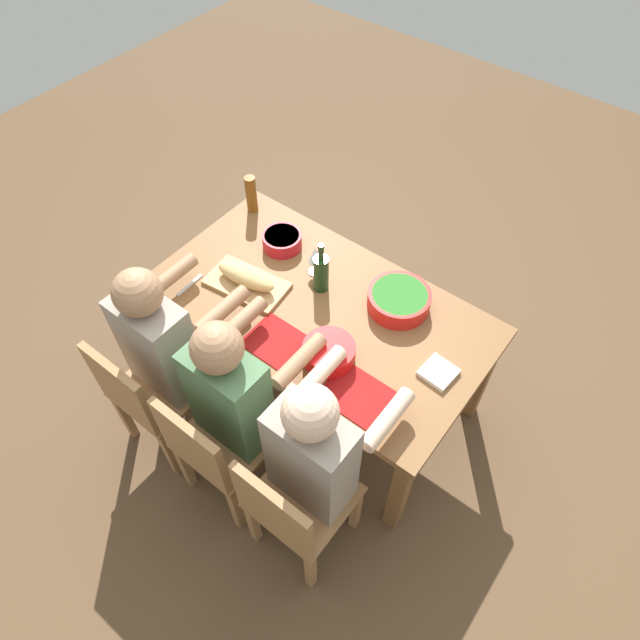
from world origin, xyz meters
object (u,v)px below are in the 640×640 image
object	(u,v)px
chair_far_right	(147,394)
beer_bottle	(251,194)
cutting_board	(247,284)
chair_far_left	(291,508)
serving_bowl_pasta	(282,240)
diner_far_left	(318,453)
wine_bottle	(321,272)
bread_loaf	(246,276)
diner_far_center	(237,394)
chair_far_center	(214,447)
diner_far_right	(166,343)
napkin_stack	(438,372)
dining_table	(320,317)
wine_glass	(315,256)
serving_bowl_fruit	(329,352)
serving_bowl_greens	(399,299)

from	to	relation	value
chair_far_right	beer_bottle	xyz separation A→B (m)	(0.27, -1.09, 0.37)
cutting_board	beer_bottle	bearing A→B (deg)	-50.96
chair_far_left	serving_bowl_pasta	distance (m)	1.33
chair_far_right	diner_far_left	world-z (taller)	diner_far_left
chair_far_right	beer_bottle	distance (m)	1.19
wine_bottle	chair_far_left	bearing A→B (deg)	120.73
bread_loaf	chair_far_left	bearing A→B (deg)	141.09
diner_far_center	cutting_board	bearing A→B (deg)	-52.33
chair_far_center	wine_bottle	size ratio (longest dim) A/B	2.93
cutting_board	diner_far_right	bearing A→B (deg)	80.18
chair_far_left	napkin_stack	xyz separation A→B (m)	(-0.20, -0.79, 0.27)
diner_far_left	napkin_stack	bearing A→B (deg)	-108.12
dining_table	chair_far_right	xyz separation A→B (m)	(0.45, 0.78, -0.17)
dining_table	diner_far_left	bearing A→B (deg)	127.20
bread_loaf	cutting_board	bearing A→B (deg)	-90.00
serving_bowl_pasta	wine_glass	bearing A→B (deg)	171.01
diner_far_right	napkin_stack	world-z (taller)	diner_far_right
serving_bowl_fruit	serving_bowl_greens	bearing A→B (deg)	-100.05
serving_bowl_pasta	beer_bottle	xyz separation A→B (m)	(0.31, -0.12, 0.07)
dining_table	serving_bowl_greens	xyz separation A→B (m)	(-0.30, -0.23, 0.14)
diner_far_right	chair_far_center	world-z (taller)	diner_far_right
cutting_board	bread_loaf	size ratio (longest dim) A/B	1.25
dining_table	diner_far_center	world-z (taller)	diner_far_center
chair_far_right	diner_far_right	xyz separation A→B (m)	(0.00, -0.18, 0.21)
wine_bottle	cutting_board	bearing A→B (deg)	35.40
serving_bowl_greens	napkin_stack	distance (m)	0.41
serving_bowl_pasta	napkin_stack	size ratio (longest dim) A/B	1.46
dining_table	bread_loaf	size ratio (longest dim) A/B	5.11
bread_loaf	wine_glass	size ratio (longest dim) A/B	1.93
bread_loaf	dining_table	bearing A→B (deg)	-162.39
chair_far_right	serving_bowl_pasta	distance (m)	1.02
chair_far_right	wine_glass	bearing A→B (deg)	-107.48
dining_table	bread_loaf	bearing A→B (deg)	17.61
serving_bowl_greens	diner_far_right	bearing A→B (deg)	47.68
serving_bowl_fruit	chair_far_right	bearing A→B (deg)	39.91
serving_bowl_pasta	beer_bottle	world-z (taller)	beer_bottle
chair_far_center	wine_glass	size ratio (longest dim) A/B	5.12
serving_bowl_greens	serving_bowl_fruit	bearing A→B (deg)	79.95
serving_bowl_greens	wine_bottle	distance (m)	0.39
diner_far_right	diner_far_center	xyz separation A→B (m)	(-0.45, 0.00, 0.00)
beer_bottle	wine_glass	size ratio (longest dim) A/B	1.33
dining_table	cutting_board	size ratio (longest dim) A/B	4.09
serving_bowl_fruit	diner_far_left	bearing A→B (deg)	121.67
dining_table	chair_far_left	bearing A→B (deg)	120.09
wine_bottle	beer_bottle	size ratio (longest dim) A/B	1.32
chair_far_left	serving_bowl_fruit	xyz separation A→B (m)	(0.23, -0.56, 0.31)
dining_table	chair_far_left	size ratio (longest dim) A/B	1.92
dining_table	serving_bowl_pasta	distance (m)	0.47
serving_bowl_greens	chair_far_right	bearing A→B (deg)	53.35
diner_far_center	beer_bottle	size ratio (longest dim) A/B	5.45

